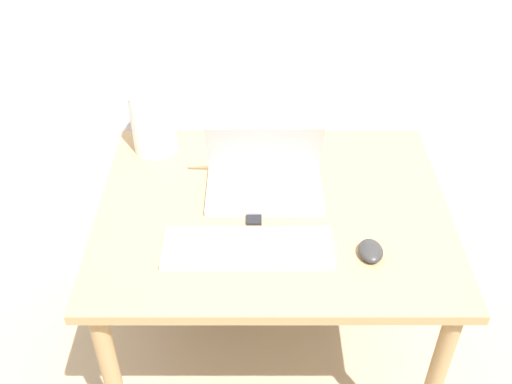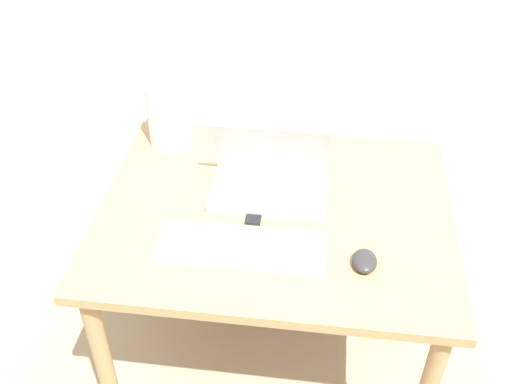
# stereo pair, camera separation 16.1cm
# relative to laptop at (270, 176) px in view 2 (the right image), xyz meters

# --- Properties ---
(desk) EXTENTS (1.00, 0.80, 0.75)m
(desk) POSITION_rel_laptop_xyz_m (0.03, -0.09, -0.15)
(desk) COLOR tan
(desk) RESTS_ON ground_plane
(laptop) EXTENTS (0.34, 0.22, 0.22)m
(laptop) POSITION_rel_laptop_xyz_m (0.00, 0.00, 0.00)
(laptop) COLOR silver
(laptop) RESTS_ON desk
(keyboard) EXTENTS (0.45, 0.15, 0.02)m
(keyboard) POSITION_rel_laptop_xyz_m (-0.05, -0.27, -0.04)
(keyboard) COLOR white
(keyboard) RESTS_ON desk
(mouse) EXTENTS (0.06, 0.09, 0.03)m
(mouse) POSITION_rel_laptop_xyz_m (0.27, -0.28, -0.03)
(mouse) COLOR #2D2D2D
(mouse) RESTS_ON desk
(vase) EXTENTS (0.14, 0.14, 0.29)m
(vase) POSITION_rel_laptop_xyz_m (-0.35, 0.21, 0.09)
(vase) COLOR white
(vase) RESTS_ON desk
(mp3_player) EXTENTS (0.04, 0.05, 0.01)m
(mp3_player) POSITION_rel_laptop_xyz_m (-0.03, -0.14, -0.04)
(mp3_player) COLOR black
(mp3_player) RESTS_ON desk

